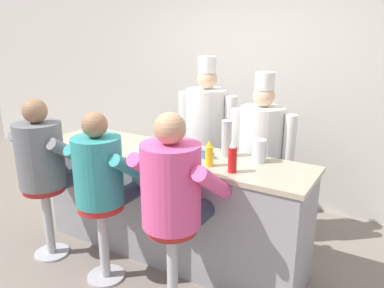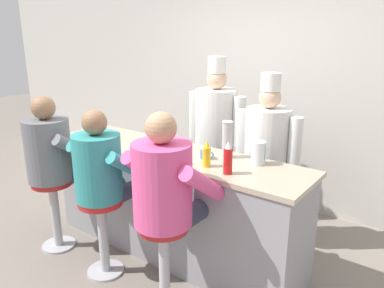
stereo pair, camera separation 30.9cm
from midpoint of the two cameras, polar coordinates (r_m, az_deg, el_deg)
name	(u,v)px [view 2 (the right image)]	position (r m, az deg, el deg)	size (l,w,h in m)	color
ground_plane	(150,265)	(3.51, -3.76, -18.03)	(20.00, 20.00, 0.00)	slate
wall_back	(258,89)	(4.58, 12.01, 8.17)	(10.00, 0.06, 2.70)	beige
diner_counter	(172,202)	(3.47, -0.53, -8.94)	(2.53, 0.63, 0.99)	gray
ketchup_bottle_red	(228,159)	(2.77, 8.69, -2.30)	(0.07, 0.07, 0.25)	red
mustard_bottle_yellow	(207,155)	(2.90, 5.29, -1.69)	(0.06, 0.06, 0.21)	yellow
hot_sauce_bottle_orange	(179,156)	(2.94, 0.94, -1.84)	(0.03, 0.03, 0.15)	orange
water_pitcher_clear	(259,153)	(3.02, 13.01, -1.37)	(0.13, 0.11, 0.19)	silver
breakfast_plate	(151,148)	(3.34, -3.64, -0.66)	(0.25, 0.25, 0.05)	white
cereal_bowl	(98,136)	(3.73, -11.92, 1.12)	(0.14, 0.14, 0.06)	#B24C47
coffee_mug_white	(101,127)	(4.03, -11.61, 2.46)	(0.13, 0.08, 0.08)	white
coffee_mug_blue	(206,154)	(3.11, 4.96, -1.58)	(0.13, 0.09, 0.08)	#4C7AB2
cup_stack_steel	(227,139)	(3.12, 8.22, 0.65)	(0.09, 0.09, 0.31)	#B7BABF
napkin_dispenser_chrome	(156,151)	(3.07, -2.58, -1.12)	(0.12, 0.07, 0.14)	silver
diner_seated_grey	(52,155)	(3.58, -18.28, -1.65)	(0.61, 0.60, 1.47)	#B2B5BA
diner_seated_teal	(101,173)	(3.08, -10.86, -4.47)	(0.58, 0.57, 1.43)	#B2B5BA
diner_seated_pink	(166,190)	(2.64, -0.65, -7.04)	(0.63, 0.63, 1.50)	#B2B5BA
cook_in_whites_near	(216,132)	(4.05, 5.82, 1.85)	(0.69, 0.44, 1.76)	#232328
cook_in_whites_far	(267,154)	(3.58, 13.74, -1.49)	(0.65, 0.41, 1.66)	#232328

